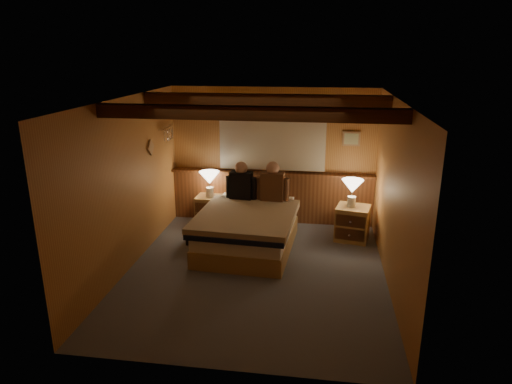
% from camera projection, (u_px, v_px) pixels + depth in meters
% --- Properties ---
extents(floor, '(4.20, 4.20, 0.00)m').
position_uv_depth(floor, '(255.00, 272.00, 6.45)').
color(floor, '#4D515B').
rests_on(floor, ground).
extents(ceiling, '(4.20, 4.20, 0.00)m').
position_uv_depth(ceiling, '(255.00, 100.00, 5.73)').
color(ceiling, '#E3A855').
rests_on(ceiling, wall_back).
extents(wall_back, '(3.60, 0.00, 3.60)m').
position_uv_depth(wall_back, '(272.00, 156.00, 8.08)').
color(wall_back, '#BA8442').
rests_on(wall_back, floor).
extents(wall_left, '(0.00, 4.20, 4.20)m').
position_uv_depth(wall_left, '(128.00, 185.00, 6.34)').
color(wall_left, '#BA8442').
rests_on(wall_left, floor).
extents(wall_right, '(0.00, 4.20, 4.20)m').
position_uv_depth(wall_right, '(394.00, 197.00, 5.85)').
color(wall_right, '#BA8442').
rests_on(wall_right, floor).
extents(wall_front, '(3.60, 0.00, 3.60)m').
position_uv_depth(wall_front, '(222.00, 259.00, 4.11)').
color(wall_front, '#BA8442').
rests_on(wall_front, floor).
extents(wainscot, '(3.60, 0.23, 0.94)m').
position_uv_depth(wainscot, '(272.00, 195.00, 8.23)').
color(wainscot, brown).
rests_on(wainscot, wall_back).
extents(curtain_window, '(2.18, 0.09, 1.11)m').
position_uv_depth(curtain_window, '(272.00, 139.00, 7.91)').
color(curtain_window, '#4D2613').
rests_on(curtain_window, wall_back).
extents(ceiling_beams, '(3.60, 1.65, 0.16)m').
position_uv_depth(ceiling_beams, '(257.00, 106.00, 5.90)').
color(ceiling_beams, '#4D2613').
rests_on(ceiling_beams, ceiling).
extents(coat_rail, '(0.05, 0.55, 0.24)m').
position_uv_depth(coat_rail, '(168.00, 133.00, 7.68)').
color(coat_rail, silver).
rests_on(coat_rail, wall_left).
extents(framed_print, '(0.30, 0.04, 0.25)m').
position_uv_depth(framed_print, '(351.00, 139.00, 7.77)').
color(framed_print, '#AA7F55').
rests_on(framed_print, wall_back).
extents(bed, '(1.55, 1.93, 0.63)m').
position_uv_depth(bed, '(248.00, 230.00, 7.09)').
color(bed, '#B4874C').
rests_on(bed, floor).
extents(nightstand_left, '(0.48, 0.43, 0.50)m').
position_uv_depth(nightstand_left, '(210.00, 210.00, 8.19)').
color(nightstand_left, '#B4874C').
rests_on(nightstand_left, floor).
extents(nightstand_right, '(0.60, 0.56, 0.57)m').
position_uv_depth(nightstand_right, '(352.00, 223.00, 7.46)').
color(nightstand_right, '#B4874C').
rests_on(nightstand_right, floor).
extents(lamp_left, '(0.36, 0.36, 0.46)m').
position_uv_depth(lamp_left, '(209.00, 179.00, 7.99)').
color(lamp_left, silver).
rests_on(lamp_left, nightstand_left).
extents(lamp_right, '(0.35, 0.35, 0.45)m').
position_uv_depth(lamp_right, '(352.00, 188.00, 7.29)').
color(lamp_right, silver).
rests_on(lamp_right, nightstand_right).
extents(person_left, '(0.53, 0.24, 0.65)m').
position_uv_depth(person_left, '(241.00, 183.00, 7.55)').
color(person_left, black).
rests_on(person_left, bed).
extents(person_right, '(0.55, 0.25, 0.67)m').
position_uv_depth(person_right, '(273.00, 184.00, 7.47)').
color(person_right, '#523220').
rests_on(person_right, bed).
extents(duffel_bag, '(0.51, 0.34, 0.35)m').
position_uv_depth(duffel_bag, '(202.00, 233.00, 7.39)').
color(duffel_bag, black).
rests_on(duffel_bag, floor).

